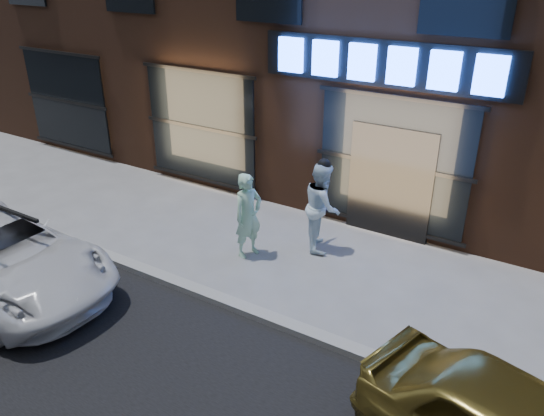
{
  "coord_description": "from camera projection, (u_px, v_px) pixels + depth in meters",
  "views": [
    {
      "loc": [
        3.22,
        -6.05,
        5.51
      ],
      "look_at": [
        -1.47,
        1.6,
        1.2
      ],
      "focal_mm": 35.0,
      "sensor_mm": 36.0,
      "label": 1
    }
  ],
  "objects": [
    {
      "name": "curb",
      "position": [
        298.0,
        329.0,
        8.52
      ],
      "size": [
        60.0,
        0.25,
        0.12
      ],
      "primitive_type": "cube",
      "color": "gray",
      "rests_on": "ground"
    },
    {
      "name": "man_cap",
      "position": [
        322.0,
        206.0,
        10.66
      ],
      "size": [
        1.05,
        1.13,
        1.85
      ],
      "primitive_type": "imported",
      "rotation": [
        0.0,
        0.0,
        2.07
      ],
      "color": "white",
      "rests_on": "ground"
    },
    {
      "name": "man_bowtie",
      "position": [
        248.0,
        215.0,
        10.41
      ],
      "size": [
        0.59,
        0.73,
        1.74
      ],
      "primitive_type": "imported",
      "rotation": [
        0.0,
        0.0,
        1.25
      ],
      "color": "#C2FFE6",
      "rests_on": "ground"
    },
    {
      "name": "ground",
      "position": [
        298.0,
        332.0,
        8.55
      ],
      "size": [
        90.0,
        90.0,
        0.0
      ],
      "primitive_type": "plane",
      "color": "slate",
      "rests_on": "ground"
    }
  ]
}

